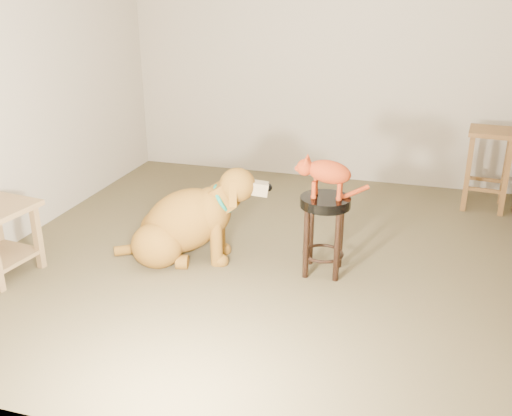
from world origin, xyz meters
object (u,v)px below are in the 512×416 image
(wood_stool, at_px, (487,168))
(tabby_kitten, at_px, (325,173))
(padded_stool, at_px, (325,220))
(golden_retriever, at_px, (186,223))

(wood_stool, distance_m, tabby_kitten, 2.10)
(padded_stool, xyz_separation_m, golden_retriever, (-1.02, -0.07, -0.12))
(wood_stool, bearing_deg, padded_stool, -125.33)
(wood_stool, relative_size, tabby_kitten, 1.43)
(padded_stool, height_order, tabby_kitten, tabby_kitten)
(wood_stool, bearing_deg, tabby_kitten, -125.61)
(wood_stool, relative_size, golden_retriever, 0.62)
(golden_retriever, height_order, tabby_kitten, tabby_kitten)
(wood_stool, xyz_separation_m, tabby_kitten, (-1.21, -1.68, 0.37))
(tabby_kitten, bearing_deg, padded_stool, -5.72)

